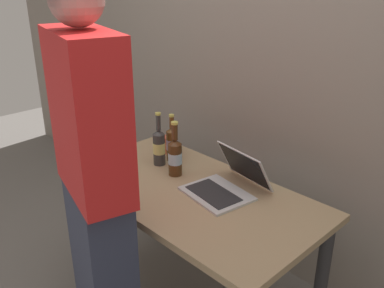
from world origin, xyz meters
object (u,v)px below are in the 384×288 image
object	(u,v)px
beer_bottle_dark	(172,143)
coffee_mug	(171,144)
beer_bottle_brown	(175,156)
beer_bottle_green	(159,146)
person_figure	(96,194)
laptop	(227,183)

from	to	relation	value
beer_bottle_dark	coffee_mug	world-z (taller)	beer_bottle_dark
beer_bottle_brown	coffee_mug	size ratio (longest dim) A/B	2.40
beer_bottle_brown	beer_bottle_green	xyz separation A→B (m)	(-0.16, 0.02, -0.00)
beer_bottle_green	beer_bottle_dark	xyz separation A→B (m)	(0.00, 0.09, -0.01)
beer_bottle_brown	person_figure	world-z (taller)	person_figure
beer_bottle_green	beer_bottle_dark	world-z (taller)	beer_bottle_green
person_figure	coffee_mug	bearing A→B (deg)	117.83
beer_bottle_brown	beer_bottle_dark	size ratio (longest dim) A/B	1.09
beer_bottle_green	beer_bottle_dark	bearing A→B (deg)	87.16
laptop	person_figure	distance (m)	0.66
beer_bottle_brown	beer_bottle_dark	bearing A→B (deg)	143.20
beer_bottle_brown	beer_bottle_green	world-z (taller)	beer_bottle_green
beer_bottle_brown	person_figure	distance (m)	0.59
beer_bottle_dark	laptop	bearing A→B (deg)	-6.77
beer_bottle_green	beer_bottle_dark	distance (m)	0.09
beer_bottle_dark	person_figure	size ratio (longest dim) A/B	0.15
beer_bottle_brown	laptop	bearing A→B (deg)	10.88
laptop	beer_bottle_brown	xyz separation A→B (m)	(-0.31, -0.06, 0.07)
laptop	beer_bottle_green	distance (m)	0.47
beer_bottle_green	coffee_mug	distance (m)	0.18
coffee_mug	laptop	bearing A→B (deg)	-12.30
person_figure	coffee_mug	distance (m)	0.85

